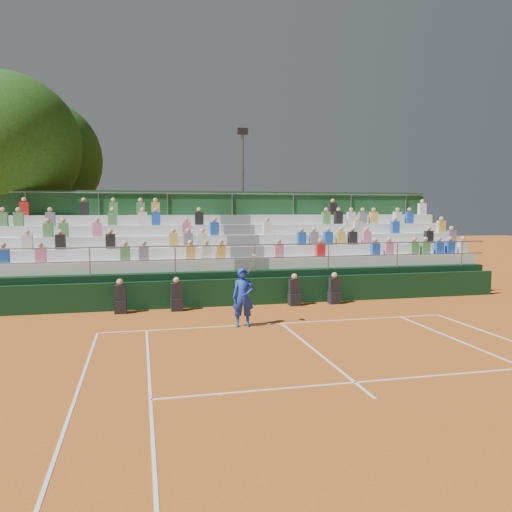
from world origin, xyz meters
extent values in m
plane|color=#B85C1E|center=(0.00, 0.00, 0.00)|extent=(90.00, 90.00, 0.00)
cube|color=white|center=(0.00, 0.00, 0.01)|extent=(11.00, 0.06, 0.01)
cube|color=white|center=(0.00, -3.20, 0.01)|extent=(0.06, 6.40, 0.01)
cube|color=white|center=(0.00, -5.49, 0.01)|extent=(8.22, 0.06, 0.01)
cube|color=black|center=(0.00, 3.20, 0.50)|extent=(20.00, 0.15, 1.00)
cube|color=black|center=(-4.95, 2.75, 0.22)|extent=(0.40, 0.40, 0.44)
cube|color=black|center=(-4.95, 2.75, 0.70)|extent=(0.38, 0.25, 0.55)
sphere|color=tan|center=(-4.95, 2.75, 1.08)|extent=(0.22, 0.22, 0.22)
cube|color=black|center=(-3.04, 2.75, 0.22)|extent=(0.40, 0.40, 0.44)
cube|color=black|center=(-3.04, 2.75, 0.70)|extent=(0.38, 0.25, 0.55)
sphere|color=tan|center=(-3.04, 2.75, 1.08)|extent=(0.22, 0.22, 0.22)
cube|color=black|center=(1.28, 2.75, 0.22)|extent=(0.40, 0.40, 0.44)
cube|color=black|center=(1.28, 2.75, 0.70)|extent=(0.38, 0.25, 0.55)
sphere|color=tan|center=(1.28, 2.75, 1.08)|extent=(0.22, 0.22, 0.22)
cube|color=black|center=(2.86, 2.75, 0.22)|extent=(0.40, 0.40, 0.44)
cube|color=black|center=(2.86, 2.75, 0.70)|extent=(0.38, 0.25, 0.55)
sphere|color=tan|center=(2.86, 2.75, 1.08)|extent=(0.22, 0.22, 0.22)
cube|color=black|center=(0.00, 6.30, 0.60)|extent=(20.00, 5.20, 1.20)
cube|color=silver|center=(-5.35, 4.62, 1.41)|extent=(9.30, 0.85, 0.42)
cube|color=silver|center=(5.35, 4.62, 1.41)|extent=(9.30, 0.85, 0.42)
cube|color=slate|center=(0.00, 4.62, 1.41)|extent=(1.40, 0.85, 0.42)
cube|color=silver|center=(-5.35, 5.47, 1.83)|extent=(9.30, 0.85, 0.42)
cube|color=silver|center=(5.35, 5.47, 1.83)|extent=(9.30, 0.85, 0.42)
cube|color=slate|center=(0.00, 5.47, 1.83)|extent=(1.40, 0.85, 0.42)
cube|color=silver|center=(-5.35, 6.33, 2.25)|extent=(9.30, 0.85, 0.42)
cube|color=silver|center=(5.35, 6.33, 2.25)|extent=(9.30, 0.85, 0.42)
cube|color=slate|center=(0.00, 6.33, 2.25)|extent=(1.40, 0.85, 0.42)
cube|color=silver|center=(-5.35, 7.17, 2.67)|extent=(9.30, 0.85, 0.42)
cube|color=silver|center=(5.35, 7.17, 2.67)|extent=(9.30, 0.85, 0.42)
cube|color=slate|center=(0.00, 7.17, 2.67)|extent=(1.40, 0.85, 0.42)
cube|color=silver|center=(-5.35, 8.03, 3.09)|extent=(9.30, 0.85, 0.42)
cube|color=silver|center=(5.35, 8.03, 3.09)|extent=(9.30, 0.85, 0.42)
cube|color=slate|center=(0.00, 8.03, 3.09)|extent=(1.40, 0.85, 0.42)
cube|color=#1A4522|center=(0.00, 8.55, 2.20)|extent=(20.00, 0.12, 4.40)
cylinder|color=gray|center=(0.00, 3.75, 2.20)|extent=(20.00, 0.05, 0.05)
cylinder|color=gray|center=(0.00, 8.45, 4.30)|extent=(20.00, 0.05, 0.05)
cube|color=#1E4CB2|center=(-8.98, 4.47, 1.90)|extent=(0.36, 0.24, 0.56)
cube|color=pink|center=(-7.75, 4.47, 1.90)|extent=(0.36, 0.24, 0.56)
cube|color=#4C8C4C|center=(-4.80, 4.47, 1.90)|extent=(0.36, 0.24, 0.56)
cube|color=slate|center=(-4.12, 4.47, 1.90)|extent=(0.36, 0.24, 0.56)
cube|color=gold|center=(-2.37, 4.47, 1.90)|extent=(0.36, 0.24, 0.56)
cube|color=silver|center=(-1.76, 4.47, 1.90)|extent=(0.36, 0.24, 0.56)
cube|color=gold|center=(-1.19, 4.47, 1.90)|extent=(0.36, 0.24, 0.56)
cube|color=silver|center=(-8.35, 5.32, 2.32)|extent=(0.36, 0.24, 0.56)
cube|color=black|center=(-7.19, 5.32, 2.32)|extent=(0.36, 0.24, 0.56)
cube|color=black|center=(-5.36, 5.32, 2.32)|extent=(0.36, 0.24, 0.56)
cube|color=gold|center=(-2.95, 5.32, 2.32)|extent=(0.36, 0.24, 0.56)
cube|color=slate|center=(-2.36, 5.32, 2.32)|extent=(0.36, 0.24, 0.56)
cube|color=silver|center=(-1.80, 5.32, 2.32)|extent=(0.36, 0.24, 0.56)
cube|color=#4C8C4C|center=(-7.75, 6.17, 2.74)|extent=(0.36, 0.24, 0.56)
cube|color=#4C8C4C|center=(-7.18, 6.17, 2.74)|extent=(0.36, 0.24, 0.56)
cube|color=pink|center=(-5.91, 6.17, 2.74)|extent=(0.36, 0.24, 0.56)
cube|color=pink|center=(-2.36, 6.17, 2.74)|extent=(0.36, 0.24, 0.56)
cube|color=#1E4CB2|center=(-1.18, 6.17, 2.74)|extent=(0.36, 0.24, 0.56)
cube|color=#4C8C4C|center=(-9.57, 7.02, 3.16)|extent=(0.36, 0.24, 0.56)
cube|color=#4C8C4C|center=(-9.00, 7.02, 3.16)|extent=(0.36, 0.24, 0.56)
cube|color=slate|center=(-7.79, 7.02, 3.16)|extent=(0.36, 0.24, 0.56)
cube|color=#4C8C4C|center=(-5.36, 7.02, 3.16)|extent=(0.36, 0.24, 0.56)
cube|color=silver|center=(-4.12, 7.02, 3.16)|extent=(0.36, 0.24, 0.56)
cube|color=#1E4CB2|center=(-3.57, 7.02, 3.16)|extent=(0.36, 0.24, 0.56)
cube|color=black|center=(-1.72, 7.02, 3.16)|extent=(0.36, 0.24, 0.56)
cube|color=red|center=(-8.94, 7.88, 3.58)|extent=(0.36, 0.24, 0.56)
cube|color=black|center=(-6.56, 7.88, 3.58)|extent=(0.36, 0.24, 0.56)
cube|color=#4C8C4C|center=(-5.35, 7.88, 3.58)|extent=(0.36, 0.24, 0.56)
cube|color=#4C8C4C|center=(-4.20, 7.88, 3.58)|extent=(0.36, 0.24, 0.56)
cube|color=gold|center=(-3.55, 7.88, 3.58)|extent=(0.36, 0.24, 0.56)
cube|color=pink|center=(1.16, 4.47, 1.90)|extent=(0.36, 0.24, 0.56)
cube|color=red|center=(2.93, 4.47, 1.90)|extent=(0.36, 0.24, 0.56)
cube|color=#1E4CB2|center=(5.37, 4.47, 1.90)|extent=(0.36, 0.24, 0.56)
cube|color=pink|center=(5.99, 4.47, 1.90)|extent=(0.36, 0.24, 0.56)
cube|color=#4C8C4C|center=(7.18, 4.47, 1.90)|extent=(0.36, 0.24, 0.56)
cube|color=#4C8C4C|center=(7.71, 4.47, 1.90)|extent=(0.36, 0.24, 0.56)
cube|color=#1E4CB2|center=(8.37, 4.47, 1.90)|extent=(0.36, 0.24, 0.56)
cube|color=#1E4CB2|center=(8.92, 4.47, 1.90)|extent=(0.36, 0.24, 0.56)
cube|color=silver|center=(9.53, 4.47, 1.90)|extent=(0.36, 0.24, 0.56)
cube|color=#1E4CB2|center=(2.40, 5.32, 2.32)|extent=(0.36, 0.24, 0.56)
cube|color=slate|center=(2.94, 5.32, 2.32)|extent=(0.36, 0.24, 0.56)
cube|color=#1E4CB2|center=(3.59, 5.32, 2.32)|extent=(0.36, 0.24, 0.56)
cube|color=gold|center=(4.16, 5.32, 2.32)|extent=(0.36, 0.24, 0.56)
cube|color=black|center=(4.72, 5.32, 2.32)|extent=(0.36, 0.24, 0.56)
cube|color=pink|center=(5.37, 5.32, 2.32)|extent=(0.36, 0.24, 0.56)
cube|color=black|center=(8.40, 5.32, 2.32)|extent=(0.36, 0.24, 0.56)
cube|color=slate|center=(9.54, 5.32, 2.32)|extent=(0.36, 0.24, 0.56)
cube|color=silver|center=(1.12, 6.17, 2.74)|extent=(0.36, 0.24, 0.56)
cube|color=silver|center=(5.33, 6.17, 2.74)|extent=(0.36, 0.24, 0.56)
cube|color=#1E4CB2|center=(7.19, 6.17, 2.74)|extent=(0.36, 0.24, 0.56)
cube|color=gold|center=(9.57, 6.17, 2.74)|extent=(0.36, 0.24, 0.56)
cube|color=#4C8C4C|center=(4.14, 7.02, 3.16)|extent=(0.36, 0.24, 0.56)
cube|color=black|center=(4.75, 7.02, 3.16)|extent=(0.36, 0.24, 0.56)
cube|color=silver|center=(5.38, 7.02, 3.16)|extent=(0.36, 0.24, 0.56)
cube|color=slate|center=(5.96, 7.02, 3.16)|extent=(0.36, 0.24, 0.56)
cube|color=gold|center=(6.52, 7.02, 3.16)|extent=(0.36, 0.24, 0.56)
cube|color=silver|center=(7.76, 7.02, 3.16)|extent=(0.36, 0.24, 0.56)
cube|color=#1E4CB2|center=(8.39, 7.02, 3.16)|extent=(0.36, 0.24, 0.56)
cube|color=black|center=(4.80, 7.88, 3.58)|extent=(0.36, 0.24, 0.56)
cube|color=silver|center=(9.58, 7.88, 3.58)|extent=(0.36, 0.24, 0.56)
imported|color=#1632A9|center=(-1.24, -0.13, 0.90)|extent=(0.71, 0.53, 1.79)
cylinder|color=gray|center=(-0.99, -0.13, 1.85)|extent=(0.26, 0.03, 0.51)
cylinder|color=#E5D866|center=(-0.84, -0.13, 2.15)|extent=(0.26, 0.28, 0.14)
cylinder|color=#332112|center=(-10.27, 10.95, 1.87)|extent=(0.50, 0.50, 3.74)
sphere|color=#193D10|center=(-10.27, 10.95, 6.48)|extent=(6.84, 6.84, 6.84)
cylinder|color=#332112|center=(-9.38, 14.04, 1.80)|extent=(0.50, 0.50, 3.60)
sphere|color=#193D10|center=(-9.38, 14.04, 6.19)|extent=(6.48, 6.48, 6.48)
cylinder|color=gray|center=(1.54, 13.50, 3.90)|extent=(0.16, 0.16, 7.80)
cube|color=black|center=(1.54, 13.50, 7.98)|extent=(0.60, 0.25, 0.35)
camera|label=1|loc=(-4.23, -14.71, 3.54)|focal=35.00mm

